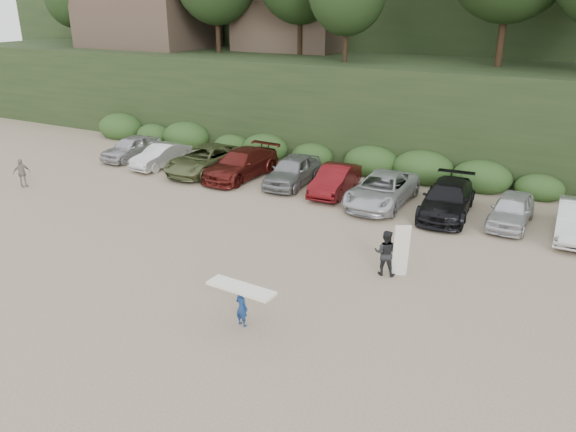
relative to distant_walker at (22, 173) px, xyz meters
The scene contains 5 objects.
ground 18.16m from the distant_walker, ahead, with size 120.00×120.00×0.00m, color tan.
parked_cars 19.99m from the distant_walker, 20.34° to the left, with size 36.95×6.09×1.64m.
distant_walker is the anchor object (origin of this frame).
child_surfer 19.39m from the distant_walker, 18.66° to the right, with size 2.33×0.77×1.38m.
adult_surfer 21.23m from the distant_walker, ahead, with size 1.37×0.81×2.10m.
Camera 1 is at (9.10, -16.15, 9.74)m, focal length 35.00 mm.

